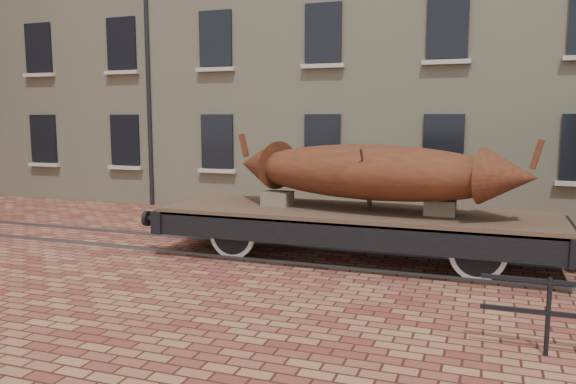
% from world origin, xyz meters
% --- Properties ---
extents(ground, '(90.00, 90.00, 0.00)m').
position_xyz_m(ground, '(0.00, 0.00, 0.00)').
color(ground, maroon).
extents(rail_track, '(30.00, 1.52, 0.06)m').
position_xyz_m(rail_track, '(0.00, 0.00, 0.03)').
color(rail_track, '#59595E').
rests_on(rail_track, ground).
extents(flatcar_wagon, '(9.04, 2.45, 1.36)m').
position_xyz_m(flatcar_wagon, '(-0.34, -0.00, 0.85)').
color(flatcar_wagon, brown).
rests_on(flatcar_wagon, ground).
extents(iron_boat, '(6.36, 2.70, 1.54)m').
position_xyz_m(iron_boat, '(-0.04, -0.00, 1.86)').
color(iron_boat, maroon).
rests_on(iron_boat, flatcar_wagon).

